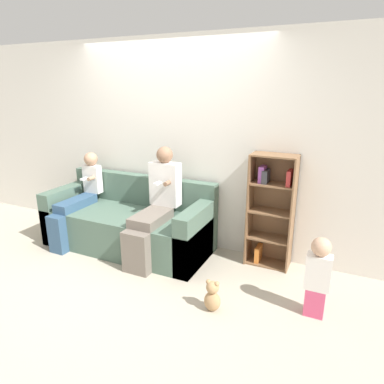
% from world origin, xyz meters
% --- Properties ---
extents(ground_plane, '(14.00, 14.00, 0.00)m').
position_xyz_m(ground_plane, '(0.00, 0.00, 0.00)').
color(ground_plane, '#B2A893').
extents(back_wall, '(10.00, 0.06, 2.55)m').
position_xyz_m(back_wall, '(0.00, 0.99, 1.27)').
color(back_wall, silver).
rests_on(back_wall, ground_plane).
extents(couch, '(2.10, 0.86, 0.86)m').
position_xyz_m(couch, '(-0.39, 0.52, 0.30)').
color(couch, '#4C6656').
rests_on(couch, ground_plane).
extents(adult_seated, '(0.36, 0.83, 1.30)m').
position_xyz_m(adult_seated, '(0.07, 0.43, 0.66)').
color(adult_seated, '#70665B').
rests_on(adult_seated, ground_plane).
extents(child_seated, '(0.25, 0.85, 1.13)m').
position_xyz_m(child_seated, '(-1.08, 0.39, 0.58)').
color(child_seated, '#335170').
rests_on(child_seated, ground_plane).
extents(toddler_standing, '(0.21, 0.17, 0.75)m').
position_xyz_m(toddler_standing, '(1.92, 0.07, 0.40)').
color(toddler_standing, '#DB4C75').
rests_on(toddler_standing, ground_plane).
extents(bookshelf, '(0.49, 0.28, 1.28)m').
position_xyz_m(bookshelf, '(1.32, 0.85, 0.66)').
color(bookshelf, brown).
rests_on(bookshelf, ground_plane).
extents(teddy_bear, '(0.15, 0.13, 0.31)m').
position_xyz_m(teddy_bear, '(1.07, -0.26, 0.14)').
color(teddy_bear, tan).
rests_on(teddy_bear, ground_plane).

